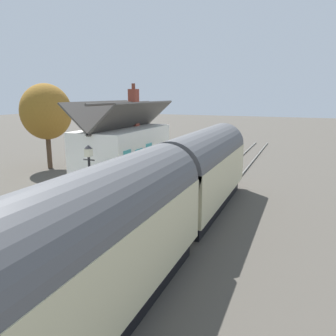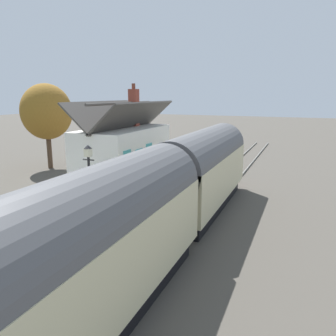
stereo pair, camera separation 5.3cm
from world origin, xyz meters
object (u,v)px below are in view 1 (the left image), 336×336
(planter_under_sign, at_px, (157,154))
(station_sign_board, at_px, (102,191))
(planter_corner_building, at_px, (90,203))
(planter_bench_right, at_px, (190,159))
(bench_mid_platform, at_px, (193,150))
(planter_edge_near, at_px, (92,219))
(station_building, at_px, (124,150))
(bench_near_building, at_px, (183,154))
(train, at_px, (169,193))
(bench_platform_end, at_px, (33,227))
(tree_behind_building, at_px, (46,112))
(lamp_post_platform, at_px, (89,170))

(planter_under_sign, height_order, station_sign_board, station_sign_board)
(planter_corner_building, bearing_deg, planter_bench_right, -4.28)
(planter_bench_right, bearing_deg, planter_under_sign, 64.16)
(bench_mid_platform, relative_size, planter_corner_building, 1.85)
(planter_corner_building, bearing_deg, planter_edge_near, -142.41)
(station_building, xyz_separation_m, bench_near_building, (6.68, -1.71, -1.25))
(station_sign_board, bearing_deg, train, -82.29)
(station_sign_board, bearing_deg, bench_platform_end, 158.37)
(station_sign_board, bearing_deg, planter_corner_building, 67.79)
(bench_platform_end, bearing_deg, train, -51.43)
(bench_near_building, xyz_separation_m, bench_platform_end, (-16.55, -0.02, 0.00))
(station_sign_board, relative_size, tree_behind_building, 0.22)
(bench_near_building, bearing_deg, planter_bench_right, -144.52)
(bench_mid_platform, distance_m, planter_corner_building, 15.40)
(train, distance_m, bench_mid_platform, 15.90)
(planter_under_sign, distance_m, planter_bench_right, 3.94)
(lamp_post_platform, relative_size, tree_behind_building, 0.48)
(bench_near_building, height_order, bench_mid_platform, same)
(bench_platform_end, xyz_separation_m, station_sign_board, (2.89, -1.14, 0.71))
(planter_under_sign, height_order, lamp_post_platform, lamp_post_platform)
(planter_corner_building, xyz_separation_m, planter_edge_near, (-1.41, -1.08, -0.10))
(planter_corner_building, xyz_separation_m, station_sign_board, (-0.38, -0.92, 0.79))
(planter_bench_right, xyz_separation_m, station_sign_board, (-12.09, -0.05, 0.73))
(planter_edge_near, bearing_deg, bench_platform_end, 144.98)
(train, distance_m, bench_platform_end, 5.34)
(station_sign_board, bearing_deg, lamp_post_platform, -167.02)
(train, relative_size, lamp_post_platform, 5.76)
(planter_bench_right, height_order, station_sign_board, station_sign_board)
(lamp_post_platform, distance_m, tree_behind_building, 16.76)
(station_building, height_order, planter_edge_near, station_building)
(bench_near_building, relative_size, planter_corner_building, 1.84)
(train, height_order, station_sign_board, train)
(train, relative_size, bench_mid_platform, 13.81)
(bench_platform_end, bearing_deg, planter_bench_right, -4.19)
(bench_platform_end, height_order, planter_bench_right, bench_platform_end)
(planter_bench_right, bearing_deg, train, -165.48)
(train, bearing_deg, bench_near_building, 17.37)
(planter_corner_building, bearing_deg, train, -89.62)
(train, xyz_separation_m, planter_corner_building, (-0.03, 3.90, -0.93))
(bench_near_building, relative_size, tree_behind_building, 0.20)
(lamp_post_platform, bearing_deg, tree_behind_building, 47.06)
(lamp_post_platform, bearing_deg, bench_platform_end, 139.95)
(bench_mid_platform, height_order, planter_under_sign, bench_mid_platform)
(station_sign_board, bearing_deg, bench_mid_platform, 3.54)
(bench_platform_end, bearing_deg, station_building, 9.93)
(bench_mid_platform, bearing_deg, bench_platform_end, 179.48)
(bench_platform_end, xyz_separation_m, planter_bench_right, (14.98, -1.10, -0.02))
(bench_near_building, bearing_deg, bench_mid_platform, -5.15)
(planter_under_sign, bearing_deg, bench_platform_end, -171.67)
(planter_under_sign, bearing_deg, train, -153.89)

